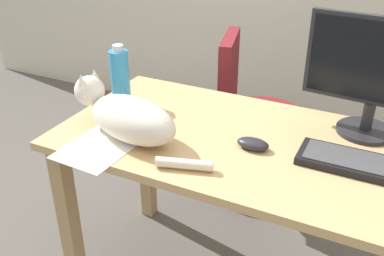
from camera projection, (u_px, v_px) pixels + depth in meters
name	position (u px, v px, depth m)	size (l,w,h in m)	color
desk	(252.00, 169.00, 1.58)	(1.38, 0.69, 0.74)	tan
office_chair	(252.00, 131.00, 2.37)	(0.50, 0.48, 0.88)	black
monitor	(377.00, 73.00, 1.48)	(0.48, 0.20, 0.41)	#232328
keyboard	(370.00, 166.00, 1.37)	(0.44, 0.15, 0.03)	black
cat	(127.00, 116.00, 1.52)	(0.60, 0.26, 0.20)	silver
computer_mouse	(253.00, 144.00, 1.48)	(0.11, 0.06, 0.04)	#232328
paper_sheet	(101.00, 146.00, 1.50)	(0.21, 0.30, 0.00)	white
water_bottle	(120.00, 75.00, 1.78)	(0.08, 0.08, 0.23)	#2D8CD1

